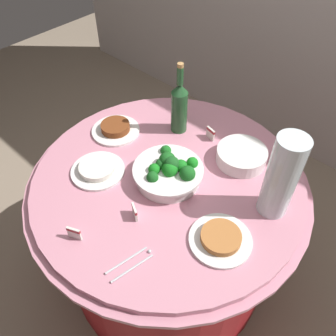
{
  "coord_description": "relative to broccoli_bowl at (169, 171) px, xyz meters",
  "views": [
    {
      "loc": [
        0.64,
        -0.7,
        1.78
      ],
      "look_at": [
        0.0,
        0.0,
        0.79
      ],
      "focal_mm": 36.99,
      "sensor_mm": 36.0,
      "label": 1
    }
  ],
  "objects": [
    {
      "name": "ground_plane",
      "position": [
        -0.01,
        0.01,
        -0.79
      ],
      "size": [
        6.0,
        6.0,
        0.0
      ],
      "primitive_type": "plane",
      "color": "gray"
    },
    {
      "name": "wine_bottle",
      "position": [
        -0.18,
        0.26,
        0.08
      ],
      "size": [
        0.07,
        0.07,
        0.34
      ],
      "color": "#204C26",
      "rests_on": "buffet_table"
    },
    {
      "name": "plate_stack",
      "position": [
        0.15,
        0.28,
        -0.02
      ],
      "size": [
        0.21,
        0.21,
        0.06
      ],
      "color": "white",
      "rests_on": "buffet_table"
    },
    {
      "name": "label_placard_mid",
      "position": [
        -0.06,
        -0.42,
        -0.01
      ],
      "size": [
        0.05,
        0.03,
        0.05
      ],
      "color": "white",
      "rests_on": "buffet_table"
    },
    {
      "name": "broccoli_bowl",
      "position": [
        0.0,
        0.0,
        0.0
      ],
      "size": [
        0.28,
        0.28,
        0.12
      ],
      "color": "white",
      "rests_on": "buffet_table"
    },
    {
      "name": "label_placard_rear",
      "position": [
        -0.03,
        0.31,
        -0.01
      ],
      "size": [
        0.05,
        0.02,
        0.05
      ],
      "color": "white",
      "rests_on": "buffet_table"
    },
    {
      "name": "serving_tongs",
      "position": [
        0.16,
        -0.36,
        -0.04
      ],
      "size": [
        0.07,
        0.17,
        0.01
      ],
      "color": "silver",
      "rests_on": "buffet_table"
    },
    {
      "name": "food_plate_rice",
      "position": [
        -0.24,
        -0.17,
        -0.03
      ],
      "size": [
        0.22,
        0.22,
        0.04
      ],
      "color": "white",
      "rests_on": "buffet_table"
    },
    {
      "name": "label_placard_front",
      "position": [
        0.03,
        -0.22,
        -0.01
      ],
      "size": [
        0.05,
        0.03,
        0.05
      ],
      "color": "white",
      "rests_on": "buffet_table"
    },
    {
      "name": "decorative_fruit_vase",
      "position": [
        0.38,
        0.15,
        0.1
      ],
      "size": [
        0.11,
        0.11,
        0.34
      ],
      "color": "silver",
      "rests_on": "buffet_table"
    },
    {
      "name": "food_plate_stir_fry",
      "position": [
        -0.38,
        0.05,
        -0.03
      ],
      "size": [
        0.22,
        0.22,
        0.04
      ],
      "color": "white",
      "rests_on": "buffet_table"
    },
    {
      "name": "buffet_table",
      "position": [
        -0.01,
        0.01,
        -0.41
      ],
      "size": [
        1.16,
        1.16,
        0.74
      ],
      "color": "maroon",
      "rests_on": "ground_plane"
    },
    {
      "name": "food_plate_peanuts",
      "position": [
        0.32,
        -0.09,
        -0.03
      ],
      "size": [
        0.22,
        0.22,
        0.04
      ],
      "color": "white",
      "rests_on": "buffet_table"
    }
  ]
}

